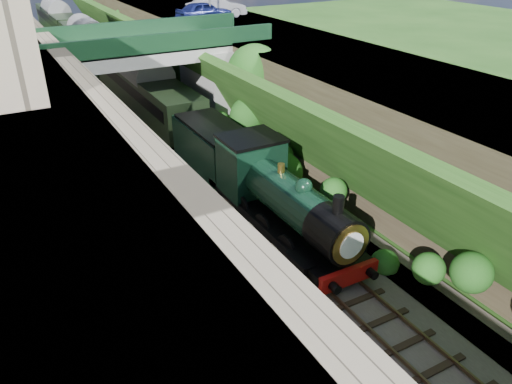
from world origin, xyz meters
name	(u,v)px	position (x,y,z in m)	size (l,w,h in m)	color
ground	(367,350)	(0.00, 0.00, 0.00)	(160.00, 160.00, 0.00)	#1E4714
trackbed	(166,150)	(0.00, 20.00, 0.10)	(10.00, 90.00, 0.20)	#473F38
retaining_wall	(70,113)	(-5.50, 20.00, 3.50)	(1.00, 90.00, 7.00)	#756B56
street_plateau_left	(4,124)	(-9.00, 20.00, 3.50)	(6.00, 90.00, 7.00)	#262628
street_plateau_right	(290,85)	(9.50, 20.00, 3.12)	(8.00, 90.00, 6.25)	#262628
embankment_slope	(240,108)	(4.85, 18.82, 2.52)	(4.39, 90.00, 6.36)	#1E4714
track_left	(136,154)	(-2.00, 20.00, 0.25)	(2.50, 90.00, 0.20)	black
track_right	(183,145)	(1.20, 20.00, 0.25)	(2.50, 90.00, 0.20)	black
road_bridge	(154,74)	(0.94, 24.00, 4.08)	(16.00, 6.40, 7.25)	gray
tree	(255,74)	(5.91, 18.70, 4.65)	(3.60, 3.80, 6.60)	black
car_blue	(204,11)	(7.48, 30.02, 7.04)	(1.88, 4.66, 1.59)	navy
car_silver	(216,7)	(9.30, 31.59, 7.07)	(1.75, 5.01, 1.65)	#9E9EA3
locomotive	(282,201)	(1.20, 7.59, 1.89)	(3.10, 10.22, 3.83)	black
tender	(214,152)	(1.20, 14.96, 1.62)	(2.70, 6.00, 3.05)	black
coach_front	(145,90)	(1.20, 27.56, 2.05)	(2.90, 18.00, 3.70)	black
coach_middle	(89,46)	(1.20, 46.36, 2.05)	(2.90, 18.00, 3.70)	black
coach_rear	(58,22)	(1.20, 65.16, 2.05)	(2.90, 18.00, 3.70)	black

